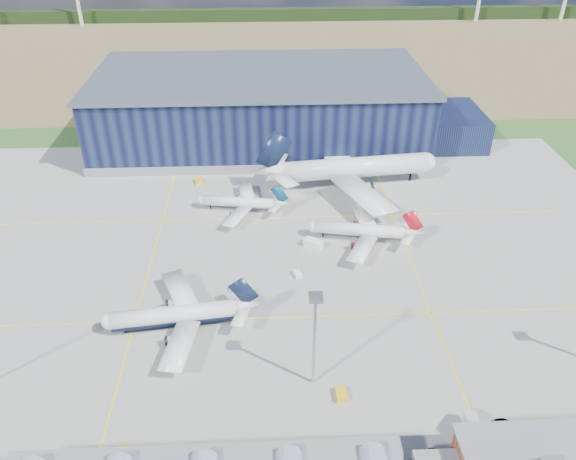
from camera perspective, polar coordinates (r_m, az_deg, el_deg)
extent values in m
plane|color=#2C5B22|center=(141.08, -2.55, -6.26)|extent=(600.00, 600.00, 0.00)
cube|color=gray|center=(148.97, -2.58, -3.84)|extent=(220.00, 160.00, 0.06)
cube|color=#FAF50D|center=(133.40, -2.52, -8.94)|extent=(180.00, 0.40, 0.02)
cube|color=#FAF50D|center=(169.69, -2.65, 1.20)|extent=(180.00, 0.40, 0.02)
cube|color=#FAF50D|center=(152.18, -13.98, -4.02)|extent=(0.40, 120.00, 0.02)
cube|color=#FAF50D|center=(153.90, 12.50, -3.33)|extent=(0.40, 120.00, 0.02)
cube|color=olive|center=(341.44, -2.87, 17.63)|extent=(600.00, 220.00, 0.01)
cube|color=black|center=(418.38, -2.92, 21.01)|extent=(600.00, 8.00, 8.00)
cube|color=black|center=(218.43, -2.84, 12.27)|extent=(120.00, 60.00, 25.00)
cube|color=gray|center=(222.47, -2.76, 9.64)|extent=(121.00, 61.00, 3.20)
cube|color=#535E69|center=(214.25, -2.94, 15.53)|extent=(122.00, 62.00, 1.20)
cube|color=black|center=(227.44, 15.96, 10.14)|extent=(24.00, 30.00, 12.00)
cube|color=black|center=(118.08, 27.09, -18.71)|extent=(44.00, 0.40, 1.40)
cylinder|color=#AFB1B6|center=(111.65, 2.68, -11.41)|extent=(0.70, 0.70, 22.00)
cube|color=#AFB1B6|center=(103.98, 2.84, -6.86)|extent=(2.60, 2.60, 1.00)
cube|color=yellow|center=(116.87, 5.41, -16.32)|extent=(2.05, 3.34, 1.39)
cube|color=yellow|center=(111.84, -16.42, -21.10)|extent=(2.46, 3.42, 1.40)
cube|color=white|center=(145.76, 0.97, -4.48)|extent=(2.57, 3.10, 1.15)
cube|color=white|center=(156.09, 2.58, -1.40)|extent=(5.72, 4.98, 2.42)
cube|color=yellow|center=(191.67, -9.09, 4.98)|extent=(2.81, 3.79, 1.49)
cube|color=white|center=(114.90, 17.95, -18.66)|extent=(3.52, 5.92, 3.55)
imported|color=#99999E|center=(111.59, 15.05, -21.01)|extent=(4.03, 2.26, 1.29)
imported|color=#99999E|center=(119.47, 21.14, -17.82)|extent=(3.65, 1.64, 1.16)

